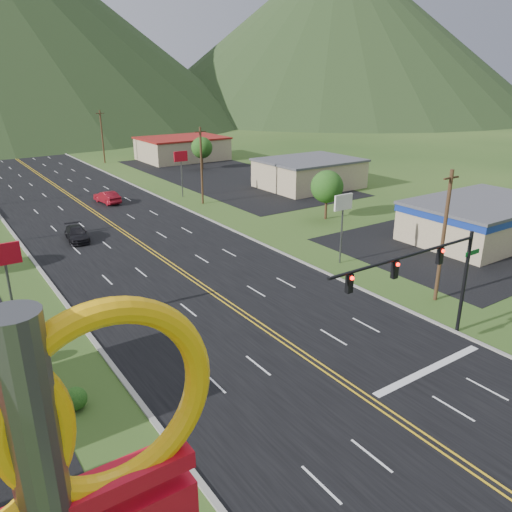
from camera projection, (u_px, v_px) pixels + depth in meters
traffic_signal at (428, 270)px, 29.59m from camera, size 13.10×0.43×7.00m
building_east_near at (482, 218)px, 51.65m from camera, size 15.40×10.40×4.10m
building_east_mid at (309, 173)px, 76.03m from camera, size 14.40×11.40×4.30m
building_east_far at (182, 148)px, 101.03m from camera, size 16.40×12.40×4.50m
pole_sign_west_a at (5, 264)px, 31.23m from camera, size 2.00×0.18×6.40m
pole_sign_east_a at (343, 209)px, 44.01m from camera, size 2.00×0.18×6.40m
pole_sign_east_b at (181, 161)px, 68.84m from camera, size 2.00×0.18×6.40m
tree_east_a at (327, 187)px, 58.49m from camera, size 3.84×3.84×5.82m
tree_east_b at (202, 148)px, 90.10m from camera, size 3.84×3.84×5.82m
utility_pole_a at (443, 236)px, 36.49m from camera, size 1.60×0.28×10.00m
utility_pole_b at (201, 165)px, 65.20m from camera, size 1.60×0.28×10.00m
utility_pole_c at (102, 136)px, 96.24m from camera, size 1.60×0.28×10.00m
utility_pole_d at (51, 121)px, 127.28m from camera, size 1.60×0.28×10.00m
mountain_ne at (336, 30)px, 220.35m from camera, size 180.00×180.00×70.00m
car_dark_mid at (77, 234)px, 51.61m from camera, size 2.48×5.02×1.40m
car_red_far at (107, 197)px, 66.74m from camera, size 2.40×5.07×1.61m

